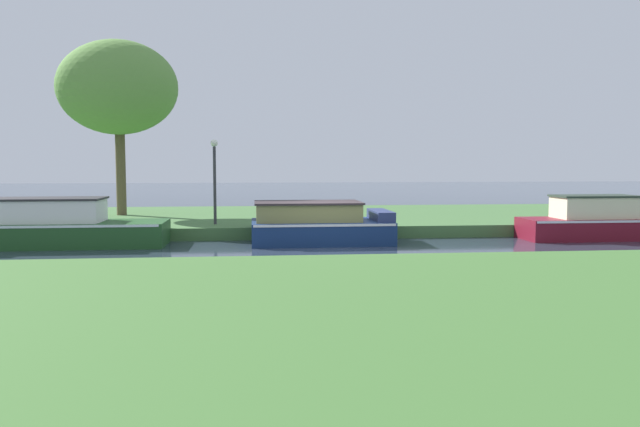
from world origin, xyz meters
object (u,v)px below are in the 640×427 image
Objects in this scene: navy_barge at (319,224)px; lamp_post at (215,171)px; maroon_cruiser at (589,221)px; forest_narrowboat at (15,224)px; willow_tree_left at (117,88)px; mooring_post_near at (317,215)px.

lamp_post reaches higher than navy_barge.
maroon_cruiser is at bearing 0.00° from navy_barge.
willow_tree_left is (1.74, 6.04, 4.65)m from forest_narrowboat.
mooring_post_near is at bearing 87.11° from navy_barge.
forest_narrowboat is 9.01m from mooring_post_near.
willow_tree_left is at bearing 139.77° from navy_barge.
willow_tree_left is at bearing 159.15° from maroon_cruiser.
forest_narrowboat is 2.86× the size of lamp_post.
maroon_cruiser is 5.67× the size of mooring_post_near.
lamp_post is (-11.98, 2.12, 1.60)m from maroon_cruiser.
navy_barge is 0.52× the size of forest_narrowboat.
maroon_cruiser is 8.74m from mooring_post_near.
forest_narrowboat reaches higher than navy_barge.
forest_narrowboat is at bearing -106.06° from willow_tree_left.
navy_barge is 4.21m from lamp_post.
lamp_post is at bearing 169.96° from maroon_cruiser.
maroon_cruiser is 17.61m from willow_tree_left.
lamp_post reaches higher than mooring_post_near.
forest_narrowboat is at bearing 180.00° from navy_barge.
willow_tree_left is at bearing 134.70° from lamp_post.
navy_barge is 8.72m from maroon_cruiser.
forest_narrowboat is 7.81m from willow_tree_left.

